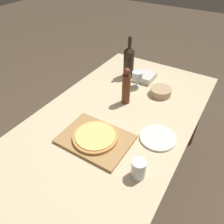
# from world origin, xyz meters

# --- Properties ---
(ground_plane) EXTENTS (12.00, 12.00, 0.00)m
(ground_plane) POSITION_xyz_m (0.00, 0.00, 0.00)
(ground_plane) COLOR #4C3D2D
(dining_table) EXTENTS (0.95, 1.77, 0.75)m
(dining_table) POSITION_xyz_m (0.00, 0.00, 0.67)
(dining_table) COLOR #CCB78E
(dining_table) RESTS_ON ground_plane
(cutting_board) EXTENTS (0.40, 0.29, 0.02)m
(cutting_board) POSITION_xyz_m (0.01, -0.21, 0.76)
(cutting_board) COLOR #A87A47
(cutting_board) RESTS_ON dining_table
(pizza) EXTENTS (0.26, 0.26, 0.02)m
(pizza) POSITION_xyz_m (0.01, -0.21, 0.78)
(pizza) COLOR #C68947
(pizza) RESTS_ON cutting_board
(wine_bottle) EXTENTS (0.08, 0.08, 0.33)m
(wine_bottle) POSITION_xyz_m (-0.18, 0.54, 0.88)
(wine_bottle) COLOR black
(wine_bottle) RESTS_ON dining_table
(pepper_mill) EXTENTS (0.06, 0.06, 0.27)m
(pepper_mill) POSITION_xyz_m (-0.02, 0.20, 0.88)
(pepper_mill) COLOR #5B2D19
(pepper_mill) RESTS_ON dining_table
(wine_glass) EXTENTS (0.08, 0.08, 0.13)m
(wine_glass) POSITION_xyz_m (-0.04, 0.42, 0.84)
(wine_glass) COLOR silver
(wine_glass) RESTS_ON dining_table
(small_bowl) EXTENTS (0.16, 0.16, 0.05)m
(small_bowl) POSITION_xyz_m (0.15, 0.42, 0.78)
(small_bowl) COLOR tan
(small_bowl) RESTS_ON dining_table
(drinking_tumbler) EXTENTS (0.07, 0.07, 0.11)m
(drinking_tumbler) POSITION_xyz_m (0.33, -0.29, 0.80)
(drinking_tumbler) COLOR silver
(drinking_tumbler) RESTS_ON dining_table
(dinner_plate) EXTENTS (0.21, 0.21, 0.01)m
(dinner_plate) POSITION_xyz_m (0.31, -0.01, 0.76)
(dinner_plate) COLOR silver
(dinner_plate) RESTS_ON dining_table
(food_container) EXTENTS (0.14, 0.16, 0.05)m
(food_container) POSITION_xyz_m (-0.04, 0.56, 0.78)
(food_container) COLOR beige
(food_container) RESTS_ON dining_table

